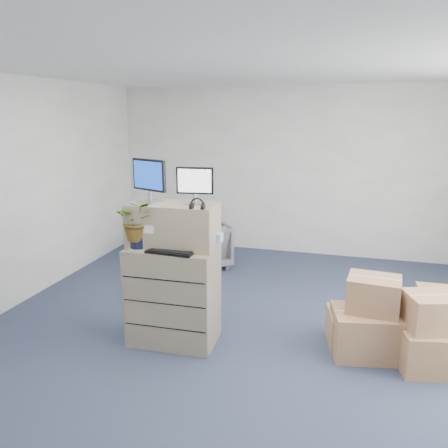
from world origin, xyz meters
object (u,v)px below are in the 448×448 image
Objects in this scene: filing_cabinet_lower at (174,295)px; monitor_right at (195,184)px; water_bottle at (185,235)px; potted_plant at (138,226)px; keyboard at (171,252)px; office_chair at (202,243)px; monitor_left at (149,178)px.

monitor_right is at bearing 19.37° from filing_cabinet_lower.
water_bottle is 0.49× the size of potted_plant.
office_chair is at bearing 104.48° from keyboard.
water_bottle reaches higher than keyboard.
monitor_right is 0.70m from keyboard.
potted_plant is at bearing 176.73° from keyboard.
office_chair is at bearing 93.60° from potted_plant.
keyboard is 0.28m from water_bottle.
water_bottle is at bearing 80.84° from keyboard.
filing_cabinet_lower is 1.22m from monitor_left.
monitor_left is 0.76m from keyboard.
water_bottle is 2.40m from office_chair.
filing_cabinet_lower is at bearing 23.45° from potted_plant.
water_bottle is 0.48m from potted_plant.
monitor_right is 0.54m from water_bottle.
potted_plant is 0.61× the size of office_chair.
monitor_right is (0.46, 0.05, -0.04)m from monitor_left.
water_bottle reaches higher than office_chair.
filing_cabinet_lower is 1.34× the size of office_chair.
office_chair is (-0.15, 2.42, -0.88)m from potted_plant.
monitor_left is at bearing 147.88° from keyboard.
potted_plant is at bearing 55.03° from office_chair.
monitor_left reaches higher than keyboard.
monitor_right reaches higher than water_bottle.
office_chair is at bearing 100.28° from monitor_right.
office_chair is (-0.45, 2.29, -0.13)m from filing_cabinet_lower.
monitor_left is 0.92× the size of keyboard.
monitor_right is at bearing 0.75° from water_bottle.
filing_cabinet_lower is 2.39× the size of monitor_left.
monitor_left is 0.49m from potted_plant.
water_bottle is at bearing 36.11° from filing_cabinet_lower.
filing_cabinet_lower is at bearing 62.68° from office_chair.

